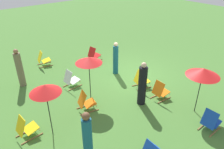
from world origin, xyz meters
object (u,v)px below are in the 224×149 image
at_px(deckchair_5, 141,80).
at_px(person_3, 20,69).
at_px(umbrella_2, 89,60).
at_px(person_2, 88,141).
at_px(person_1, 142,85).
at_px(deckchair_2, 160,91).
at_px(deckchair_1, 211,121).
at_px(umbrella_0, 45,89).
at_px(deckchair_3, 86,102).
at_px(person_0, 116,59).
at_px(deckchair_4, 94,55).
at_px(deckchair_0, 43,59).
at_px(deckchair_9, 71,80).
at_px(deckchair_8, 26,128).
at_px(umbrella_1, 203,72).

distance_m(deckchair_5, person_3, 5.51).
distance_m(umbrella_2, person_2, 3.36).
bearing_deg(person_1, deckchair_2, 86.24).
bearing_deg(person_1, deckchair_5, 149.10).
height_order(deckchair_1, umbrella_0, umbrella_0).
xyz_separation_m(deckchair_1, deckchair_3, (3.63, 2.69, 0.00)).
bearing_deg(umbrella_0, person_0, -66.34).
xyz_separation_m(deckchair_4, umbrella_0, (-3.88, 4.45, 1.43)).
height_order(deckchair_0, deckchair_9, same).
bearing_deg(deckchair_5, deckchair_2, -169.60).
distance_m(deckchair_3, deckchair_8, 2.31).
bearing_deg(deckchair_8, deckchair_5, -96.23).
xyz_separation_m(umbrella_0, person_3, (3.79, -0.34, -0.94)).
height_order(deckchair_1, deckchair_5, same).
xyz_separation_m(umbrella_2, person_1, (-1.54, -1.44, -0.94)).
distance_m(deckchair_1, deckchair_4, 7.15).
relative_size(deckchair_5, person_1, 0.46).
relative_size(umbrella_1, umbrella_2, 0.97).
bearing_deg(deckchair_0, deckchair_5, -142.00).
distance_m(deckchair_0, deckchair_3, 4.78).
xyz_separation_m(deckchair_2, person_0, (2.91, -0.02, 0.43)).
relative_size(deckchair_9, person_1, 0.45).
bearing_deg(person_0, person_2, -72.32).
relative_size(umbrella_1, person_1, 1.02).
bearing_deg(deckchair_1, person_1, 14.94).
height_order(deckchair_2, person_0, person_0).
xyz_separation_m(umbrella_1, person_2, (0.60, 4.53, -0.83)).
relative_size(umbrella_1, person_3, 1.04).
xyz_separation_m(deckchair_1, umbrella_0, (3.27, 4.29, 1.43)).
relative_size(deckchair_1, person_1, 0.45).
relative_size(umbrella_0, umbrella_2, 1.01).
relative_size(deckchair_3, person_0, 0.51).
bearing_deg(umbrella_1, deckchair_1, 149.46).
bearing_deg(umbrella_0, umbrella_2, -68.46).
xyz_separation_m(deckchair_0, person_0, (-3.17, -2.48, 0.43)).
relative_size(deckchair_0, umbrella_0, 0.43).
xyz_separation_m(deckchair_9, person_0, (-0.29, -2.42, 0.43)).
relative_size(deckchair_3, deckchair_8, 1.01).
xyz_separation_m(deckchair_5, deckchair_9, (2.06, 2.44, 0.00)).
height_order(deckchair_0, umbrella_2, umbrella_2).
bearing_deg(person_2, umbrella_1, 106.27).
distance_m(deckchair_8, umbrella_1, 6.34).
height_order(deckchair_0, person_1, person_1).
height_order(deckchair_9, person_2, person_2).
height_order(deckchair_8, person_3, person_3).
xyz_separation_m(deckchair_4, deckchair_9, (-1.64, 2.43, 0.00)).
height_order(deckchair_8, umbrella_0, umbrella_0).
bearing_deg(deckchair_1, deckchair_8, 53.42).
xyz_separation_m(umbrella_0, person_1, (-0.69, -3.59, -0.93)).
relative_size(deckchair_5, person_0, 0.51).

